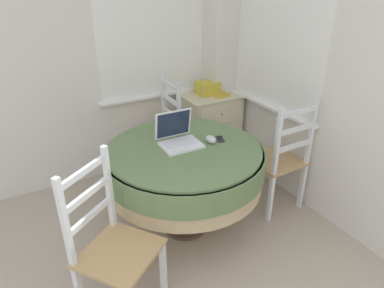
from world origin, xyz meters
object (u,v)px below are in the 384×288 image
(cell_phone, at_px, (220,139))
(dining_chair_near_back_window, at_px, (160,134))
(laptop, at_px, (178,137))
(dining_chair_near_right_window, at_px, (280,160))
(storage_box, at_px, (208,88))
(computer_mouse, at_px, (211,139))
(corner_cabinet, at_px, (210,128))
(round_dining_table, at_px, (184,164))
(dining_chair_camera_near, at_px, (112,247))
(book_on_cabinet, at_px, (218,93))

(cell_phone, distance_m, dining_chair_near_back_window, 0.90)
(laptop, distance_m, cell_phone, 0.33)
(dining_chair_near_right_window, distance_m, storage_box, 1.13)
(computer_mouse, distance_m, cell_phone, 0.09)
(laptop, xyz_separation_m, corner_cabinet, (0.79, 0.81, -0.41))
(round_dining_table, height_order, dining_chair_camera_near, dining_chair_camera_near)
(laptop, distance_m, corner_cabinet, 1.21)
(dining_chair_camera_near, bearing_deg, computer_mouse, 24.85)
(computer_mouse, bearing_deg, dining_chair_near_right_window, -10.77)
(dining_chair_camera_near, bearing_deg, book_on_cabinet, 39.84)
(laptop, height_order, computer_mouse, laptop)
(laptop, distance_m, storage_box, 1.15)
(dining_chair_near_back_window, bearing_deg, round_dining_table, -101.34)
(laptop, xyz_separation_m, cell_phone, (0.31, -0.09, -0.05))
(computer_mouse, height_order, storage_box, storage_box)
(cell_phone, bearing_deg, computer_mouse, -173.26)
(dining_chair_near_back_window, bearing_deg, book_on_cabinet, 1.95)
(laptop, bearing_deg, dining_chair_near_right_window, -14.74)
(dining_chair_near_right_window, relative_size, book_on_cabinet, 4.41)
(dining_chair_near_back_window, xyz_separation_m, dining_chair_camera_near, (-0.88, -1.29, 0.00))
(corner_cabinet, xyz_separation_m, book_on_cabinet, (0.07, -0.04, 0.39))
(storage_box, bearing_deg, dining_chair_near_right_window, -86.33)
(computer_mouse, bearing_deg, cell_phone, 6.74)
(book_on_cabinet, bearing_deg, dining_chair_near_back_window, -178.05)
(dining_chair_near_back_window, bearing_deg, computer_mouse, -86.62)
(storage_box, xyz_separation_m, book_on_cabinet, (0.09, -0.07, -0.05))
(computer_mouse, bearing_deg, dining_chair_near_back_window, 93.38)
(storage_box, bearing_deg, round_dining_table, -129.64)
(cell_phone, bearing_deg, dining_chair_camera_near, -156.62)
(round_dining_table, distance_m, book_on_cabinet, 1.22)
(computer_mouse, xyz_separation_m, corner_cabinet, (0.57, 0.92, -0.38))
(round_dining_table, height_order, dining_chair_near_back_window, dining_chair_near_back_window)
(round_dining_table, relative_size, book_on_cabinet, 5.23)
(cell_phone, relative_size, corner_cabinet, 0.16)
(round_dining_table, xyz_separation_m, dining_chair_near_back_window, (0.17, 0.83, -0.12))
(computer_mouse, bearing_deg, round_dining_table, 174.23)
(dining_chair_near_back_window, bearing_deg, dining_chair_near_right_window, -55.37)
(computer_mouse, distance_m, dining_chair_camera_near, 1.07)
(round_dining_table, relative_size, computer_mouse, 11.44)
(laptop, bearing_deg, round_dining_table, -86.20)
(round_dining_table, distance_m, dining_chair_near_back_window, 0.86)
(corner_cabinet, relative_size, book_on_cabinet, 3.30)
(dining_chair_near_back_window, height_order, dining_chair_near_right_window, same)
(cell_phone, xyz_separation_m, book_on_cabinet, (0.55, 0.87, 0.03))
(round_dining_table, xyz_separation_m, corner_cabinet, (0.79, 0.90, -0.21))
(laptop, bearing_deg, book_on_cabinet, 41.95)
(dining_chair_camera_near, distance_m, corner_cabinet, 2.02)
(dining_chair_near_back_window, relative_size, dining_chair_near_right_window, 1.00)
(dining_chair_near_back_window, bearing_deg, dining_chair_camera_near, -124.39)
(computer_mouse, relative_size, dining_chair_camera_near, 0.10)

